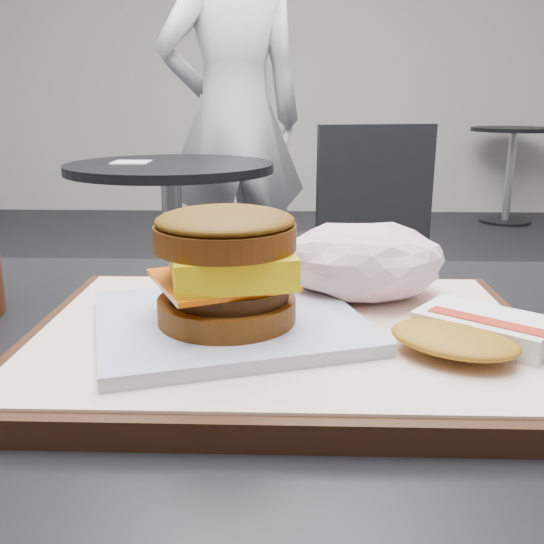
{
  "coord_description": "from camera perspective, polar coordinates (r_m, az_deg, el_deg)",
  "views": [
    {
      "loc": [
        0.06,
        -0.4,
        0.95
      ],
      "look_at": [
        0.04,
        0.02,
        0.83
      ],
      "focal_mm": 40.0,
      "sensor_mm": 36.0,
      "label": 1
    }
  ],
  "objects": [
    {
      "name": "serving_tray",
      "position": [
        0.46,
        1.09,
        -6.36
      ],
      "size": [
        0.38,
        0.28,
        0.02
      ],
      "color": "black",
      "rests_on": "customer_table"
    },
    {
      "name": "patron",
      "position": [
        2.65,
        -3.61,
        14.13
      ],
      "size": [
        0.74,
        0.61,
        1.75
      ],
      "primitive_type": "imported",
      "rotation": [
        0.0,
        0.0,
        3.49
      ],
      "color": "silver",
      "rests_on": "ground"
    },
    {
      "name": "neighbor_table",
      "position": [
        2.13,
        -9.33,
        4.73
      ],
      "size": [
        0.7,
        0.7,
        0.75
      ],
      "color": "black",
      "rests_on": "ground"
    },
    {
      "name": "napkin",
      "position": [
        2.14,
        -13.11,
        10.04
      ],
      "size": [
        0.12,
        0.12,
        0.0
      ],
      "primitive_type": "cube",
      "rotation": [
        0.0,
        0.0,
        0.03
      ],
      "color": "white",
      "rests_on": "neighbor_table"
    },
    {
      "name": "hash_brown",
      "position": [
        0.44,
        18.25,
        -5.41
      ],
      "size": [
        0.14,
        0.13,
        0.02
      ],
      "color": "white",
      "rests_on": "serving_tray"
    },
    {
      "name": "neighbor_chair",
      "position": [
        2.07,
        6.14,
        3.41
      ],
      "size": [
        0.64,
        0.51,
        0.88
      ],
      "color": "#AAAAAF",
      "rests_on": "ground"
    },
    {
      "name": "crumpled_wrapper",
      "position": [
        0.53,
        8.4,
        1.07
      ],
      "size": [
        0.14,
        0.11,
        0.06
      ],
      "primitive_type": null,
      "color": "white",
      "rests_on": "serving_tray"
    },
    {
      "name": "breakfast_sandwich",
      "position": [
        0.44,
        -4.23,
        -0.77
      ],
      "size": [
        0.23,
        0.22,
        0.09
      ],
      "color": "silver",
      "rests_on": "serving_tray"
    },
    {
      "name": "bg_table_far",
      "position": [
        5.22,
        21.66,
        10.47
      ],
      "size": [
        0.66,
        0.66,
        0.75
      ],
      "color": "black",
      "rests_on": "ground"
    }
  ]
}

